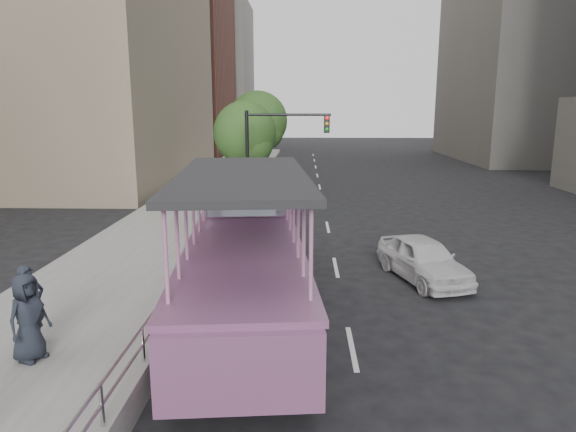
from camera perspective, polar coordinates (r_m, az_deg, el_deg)
name	(u,v)px	position (r m, az deg, el deg)	size (l,w,h in m)	color
ground	(307,313)	(13.88, 2.16, -10.71)	(160.00, 160.00, 0.00)	black
sidewalk	(181,223)	(24.06, -11.84, -0.76)	(5.50, 80.00, 0.30)	#A5A59F
kerb_wall	(204,271)	(15.87, -9.28, -6.06)	(0.24, 30.00, 0.36)	#A5A6A0
guardrail	(204,250)	(15.68, -9.36, -3.76)	(0.07, 22.00, 0.71)	#BCBCC1
duck_boat	(245,254)	(14.09, -4.78, -4.22)	(3.88, 11.83, 3.86)	black
car	(423,259)	(16.73, 14.79, -4.62)	(1.63, 4.03, 1.37)	silver
pedestrian_near	(30,305)	(12.48, -26.74, -8.86)	(0.65, 0.43, 1.78)	#232934
pedestrian_far	(28,317)	(11.76, -26.93, -10.01)	(0.89, 0.58, 1.83)	#232934
parking_sign	(235,194)	(21.42, -5.95, 2.41)	(0.14, 0.65, 2.91)	black
traffic_signal	(271,146)	(25.42, -1.86, 7.81)	(4.20, 0.32, 5.20)	black
street_tree_near	(246,135)	(28.95, -4.64, 8.92)	(3.52, 3.52, 5.72)	#342717
street_tree_far	(259,123)	(34.87, -3.23, 10.26)	(3.97, 3.97, 6.45)	#342717
midrise_brick	(147,39)	(63.83, -15.37, 18.48)	(18.00, 16.00, 26.00)	brown
midrise_stone_b	(195,74)	(78.56, -10.32, 15.21)	(16.00, 14.00, 20.00)	slate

